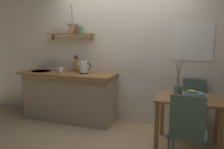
% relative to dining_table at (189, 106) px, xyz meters
% --- Properties ---
extents(ground_plane, '(14.00, 14.00, 0.00)m').
position_rel_dining_table_xyz_m(ground_plane, '(-1.19, 0.07, -0.61)').
color(ground_plane, tan).
extents(back_wall, '(6.80, 0.11, 2.70)m').
position_rel_dining_table_xyz_m(back_wall, '(-0.98, 0.72, 0.74)').
color(back_wall, silver).
rests_on(back_wall, ground_plane).
extents(kitchen_counter, '(1.83, 0.63, 0.93)m').
position_rel_dining_table_xyz_m(kitchen_counter, '(-2.19, 0.39, -0.14)').
color(kitchen_counter, tan).
rests_on(kitchen_counter, ground_plane).
extents(wall_shelf, '(0.96, 0.20, 0.31)m').
position_rel_dining_table_xyz_m(wall_shelf, '(-2.16, 0.56, 1.08)').
color(wall_shelf, '#9E6B3D').
extents(dining_table, '(0.91, 0.68, 0.74)m').
position_rel_dining_table_xyz_m(dining_table, '(0.00, 0.00, 0.00)').
color(dining_table, '#9E6B3D').
rests_on(dining_table, ground_plane).
extents(dining_chair_near, '(0.47, 0.42, 0.97)m').
position_rel_dining_table_xyz_m(dining_chair_near, '(0.01, -0.69, -0.07)').
color(dining_chair_near, '#4C6B5B').
rests_on(dining_chair_near, ground_plane).
extents(dining_chair_far, '(0.46, 0.48, 0.91)m').
position_rel_dining_table_xyz_m(dining_chair_far, '(0.05, 0.49, -0.11)').
color(dining_chair_far, '#4C6B5B').
rests_on(dining_chair_far, ground_plane).
extents(fruit_bowl, '(0.27, 0.27, 0.13)m').
position_rel_dining_table_xyz_m(fruit_bowl, '(0.07, -0.05, 0.18)').
color(fruit_bowl, '#51759E').
rests_on(fruit_bowl, dining_table).
extents(twig_vase, '(0.12, 0.12, 0.55)m').
position_rel_dining_table_xyz_m(twig_vase, '(-0.16, -0.04, 0.23)').
color(twig_vase, '#567056').
rests_on(twig_vase, dining_table).
extents(electric_kettle, '(0.25, 0.16, 0.25)m').
position_rel_dining_table_xyz_m(electric_kettle, '(-1.84, 0.37, 0.43)').
color(electric_kettle, black).
rests_on(electric_kettle, kitchen_counter).
extents(knife_block, '(0.10, 0.18, 0.31)m').
position_rel_dining_table_xyz_m(knife_block, '(-2.08, 0.54, 0.44)').
color(knife_block, tan).
rests_on(knife_block, kitchen_counter).
extents(coffee_mug_by_sink, '(0.13, 0.09, 0.09)m').
position_rel_dining_table_xyz_m(coffee_mug_by_sink, '(-2.38, 0.39, 0.36)').
color(coffee_mug_by_sink, white).
rests_on(coffee_mug_by_sink, kitchen_counter).
extents(coffee_mug_spare, '(0.12, 0.08, 0.10)m').
position_rel_dining_table_xyz_m(coffee_mug_spare, '(-2.28, 0.29, 0.37)').
color(coffee_mug_spare, white).
rests_on(coffee_mug_spare, kitchen_counter).
extents(pendant_lamp, '(0.22, 0.22, 0.45)m').
position_rel_dining_table_xyz_m(pendant_lamp, '(-2.02, 0.29, 1.15)').
color(pendant_lamp, black).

